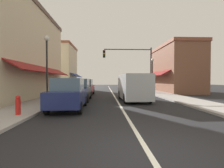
% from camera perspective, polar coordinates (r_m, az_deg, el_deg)
% --- Properties ---
extents(ground_plane, '(80.00, 80.00, 0.00)m').
position_cam_1_polar(ground_plane, '(21.69, 0.17, -3.10)').
color(ground_plane, black).
extents(sidewalk_left, '(2.60, 56.00, 0.12)m').
position_cam_1_polar(sidewalk_left, '(22.13, -14.23, -2.90)').
color(sidewalk_left, '#A39E99').
rests_on(sidewalk_left, ground).
extents(sidewalk_right, '(2.60, 56.00, 0.12)m').
position_cam_1_polar(sidewalk_right, '(22.62, 14.24, -2.81)').
color(sidewalk_right, '#A39E99').
rests_on(sidewalk_right, ground).
extents(lane_center_stripe, '(0.14, 52.00, 0.01)m').
position_cam_1_polar(lane_center_stripe, '(21.69, 0.17, -3.09)').
color(lane_center_stripe, silver).
rests_on(lane_center_stripe, ground).
extents(storefront_left_block, '(7.10, 14.20, 8.47)m').
position_cam_1_polar(storefront_left_block, '(18.05, -31.71, 9.31)').
color(storefront_left_block, beige).
rests_on(storefront_left_block, ground).
extents(storefront_right_block, '(5.52, 10.20, 6.51)m').
position_cam_1_polar(storefront_right_block, '(25.65, 20.30, 4.78)').
color(storefront_right_block, brown).
rests_on(storefront_right_block, ground).
extents(storefront_far_left, '(6.08, 8.20, 8.11)m').
position_cam_1_polar(storefront_far_left, '(32.74, -17.02, 5.44)').
color(storefront_far_left, beige).
rests_on(storefront_far_left, ground).
extents(parked_car_nearest_left, '(1.86, 4.14, 1.77)m').
position_cam_1_polar(parked_car_nearest_left, '(9.79, -14.47, -3.32)').
color(parked_car_nearest_left, navy).
rests_on(parked_car_nearest_left, ground).
extents(parked_car_second_left, '(1.79, 4.10, 1.77)m').
position_cam_1_polar(parked_car_second_left, '(13.83, -11.13, -1.97)').
color(parked_car_second_left, black).
rests_on(parked_car_second_left, ground).
extents(parked_car_third_left, '(1.87, 4.15, 1.77)m').
position_cam_1_polar(parked_car_third_left, '(19.02, -9.09, -1.08)').
color(parked_car_third_left, maroon).
rests_on(parked_car_third_left, ground).
extents(van_in_lane, '(2.10, 5.23, 2.12)m').
position_cam_1_polar(van_in_lane, '(13.69, 7.22, -0.86)').
color(van_in_lane, '#B2B7BC').
rests_on(van_in_lane, ground).
extents(traffic_signal_mast_arm, '(6.11, 0.50, 5.74)m').
position_cam_1_polar(traffic_signal_mast_arm, '(21.26, 7.51, 7.56)').
color(traffic_signal_mast_arm, '#333333').
rests_on(traffic_signal_mast_arm, ground).
extents(street_lamp_left_near, '(0.36, 0.36, 4.75)m').
position_cam_1_polar(street_lamp_left_near, '(12.59, -21.22, 8.25)').
color(street_lamp_left_near, black).
rests_on(street_lamp_left_near, ground).
extents(street_lamp_right_mid, '(0.36, 0.36, 4.31)m').
position_cam_1_polar(street_lamp_right_mid, '(21.13, 13.57, 4.74)').
color(street_lamp_right_mid, black).
rests_on(street_lamp_right_mid, ground).
extents(fire_hydrant, '(0.22, 0.22, 0.87)m').
position_cam_1_polar(fire_hydrant, '(8.63, -29.25, -6.25)').
color(fire_hydrant, red).
rests_on(fire_hydrant, ground).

